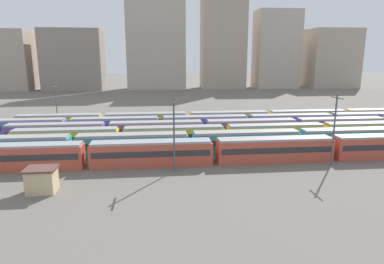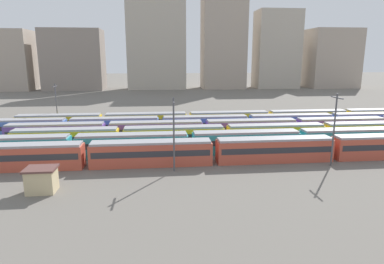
{
  "view_description": "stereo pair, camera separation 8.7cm",
  "coord_description": "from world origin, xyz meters",
  "px_view_note": "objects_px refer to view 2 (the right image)",
  "views": [
    {
      "loc": [
        16.29,
        -48.01,
        15.7
      ],
      "look_at": [
        22.76,
        13.0,
        2.04
      ],
      "focal_mm": 31.07,
      "sensor_mm": 36.0,
      "label": 1
    },
    {
      "loc": [
        16.37,
        -48.02,
        15.7
      ],
      "look_at": [
        22.76,
        13.0,
        2.04
      ],
      "focal_mm": 31.07,
      "sensor_mm": 36.0,
      "label": 2
    }
  ],
  "objects_px": {
    "train_track_4": "(205,124)",
    "signal_hut": "(42,180)",
    "catenary_pole_1": "(56,104)",
    "train_track_2": "(225,135)",
    "train_track_3": "(296,127)",
    "train_track_0": "(332,148)",
    "train_track_5": "(229,119)",
    "train_track_1": "(246,142)",
    "catenary_pole_2": "(174,131)",
    "catenary_pole_0": "(334,127)"
  },
  "relations": [
    {
      "from": "train_track_4",
      "to": "signal_hut",
      "type": "distance_m",
      "value": 38.24
    },
    {
      "from": "train_track_4",
      "to": "catenary_pole_1",
      "type": "xyz_separation_m",
      "value": [
        -32.62,
        8.05,
        3.75
      ]
    },
    {
      "from": "train_track_2",
      "to": "train_track_4",
      "type": "relative_size",
      "value": 0.8
    },
    {
      "from": "train_track_3",
      "to": "train_track_4",
      "type": "height_order",
      "value": "same"
    },
    {
      "from": "train_track_3",
      "to": "catenary_pole_1",
      "type": "distance_m",
      "value": 52.45
    },
    {
      "from": "train_track_2",
      "to": "train_track_4",
      "type": "bearing_deg",
      "value": 102.33
    },
    {
      "from": "catenary_pole_1",
      "to": "train_track_3",
      "type": "bearing_deg",
      "value": -14.67
    },
    {
      "from": "train_track_0",
      "to": "train_track_5",
      "type": "bearing_deg",
      "value": 112.94
    },
    {
      "from": "signal_hut",
      "to": "train_track_0",
      "type": "bearing_deg",
      "value": 12.27
    },
    {
      "from": "signal_hut",
      "to": "train_track_1",
      "type": "bearing_deg",
      "value": 26.31
    },
    {
      "from": "train_track_1",
      "to": "catenary_pole_2",
      "type": "distance_m",
      "value": 15.55
    },
    {
      "from": "catenary_pole_1",
      "to": "signal_hut",
      "type": "relative_size",
      "value": 2.84
    },
    {
      "from": "catenary_pole_2",
      "to": "signal_hut",
      "type": "relative_size",
      "value": 2.92
    },
    {
      "from": "catenary_pole_1",
      "to": "signal_hut",
      "type": "xyz_separation_m",
      "value": [
        8.63,
        -37.82,
        -4.1
      ]
    },
    {
      "from": "train_track_2",
      "to": "catenary_pole_1",
      "type": "height_order",
      "value": "catenary_pole_1"
    },
    {
      "from": "train_track_1",
      "to": "catenary_pole_0",
      "type": "xyz_separation_m",
      "value": [
        10.94,
        -8.14,
        4.04
      ]
    },
    {
      "from": "train_track_1",
      "to": "catenary_pole_0",
      "type": "relative_size",
      "value": 8.69
    },
    {
      "from": "catenary_pole_0",
      "to": "catenary_pole_1",
      "type": "bearing_deg",
      "value": 146.62
    },
    {
      "from": "signal_hut",
      "to": "train_track_2",
      "type": "bearing_deg",
      "value": 36.42
    },
    {
      "from": "train_track_5",
      "to": "catenary_pole_1",
      "type": "xyz_separation_m",
      "value": [
        -38.9,
        2.85,
        3.75
      ]
    },
    {
      "from": "train_track_0",
      "to": "train_track_3",
      "type": "relative_size",
      "value": 1.0
    },
    {
      "from": "train_track_0",
      "to": "catenary_pole_2",
      "type": "height_order",
      "value": "catenary_pole_2"
    },
    {
      "from": "signal_hut",
      "to": "train_track_3",
      "type": "bearing_deg",
      "value": 30.35
    },
    {
      "from": "signal_hut",
      "to": "catenary_pole_2",
      "type": "bearing_deg",
      "value": 19.98
    },
    {
      "from": "train_track_0",
      "to": "signal_hut",
      "type": "height_order",
      "value": "train_track_0"
    },
    {
      "from": "train_track_2",
      "to": "catenary_pole_0",
      "type": "height_order",
      "value": "catenary_pole_0"
    },
    {
      "from": "catenary_pole_1",
      "to": "train_track_2",
      "type": "bearing_deg",
      "value": -27.86
    },
    {
      "from": "train_track_0",
      "to": "train_track_2",
      "type": "distance_m",
      "value": 18.26
    },
    {
      "from": "train_track_5",
      "to": "catenary_pole_2",
      "type": "relative_size",
      "value": 8.9
    },
    {
      "from": "catenary_pole_2",
      "to": "train_track_2",
      "type": "bearing_deg",
      "value": 53.12
    },
    {
      "from": "train_track_1",
      "to": "catenary_pole_1",
      "type": "distance_m",
      "value": 44.33
    },
    {
      "from": "train_track_2",
      "to": "train_track_5",
      "type": "distance_m",
      "value": 16.11
    },
    {
      "from": "train_track_4",
      "to": "catenary_pole_2",
      "type": "xyz_separation_m",
      "value": [
        -7.86,
        -23.91,
        3.91
      ]
    },
    {
      "from": "train_track_2",
      "to": "catenary_pole_0",
      "type": "bearing_deg",
      "value": -44.97
    },
    {
      "from": "train_track_4",
      "to": "catenary_pole_0",
      "type": "relative_size",
      "value": 8.69
    },
    {
      "from": "train_track_3",
      "to": "catenary_pole_2",
      "type": "bearing_deg",
      "value": -144.1
    },
    {
      "from": "catenary_pole_0",
      "to": "train_track_3",
      "type": "bearing_deg",
      "value": 82.74
    },
    {
      "from": "train_track_3",
      "to": "train_track_4",
      "type": "xyz_separation_m",
      "value": [
        -17.98,
        5.2,
        0.0
      ]
    },
    {
      "from": "train_track_2",
      "to": "train_track_3",
      "type": "bearing_deg",
      "value": 18.31
    },
    {
      "from": "train_track_3",
      "to": "signal_hut",
      "type": "relative_size",
      "value": 31.25
    },
    {
      "from": "train_track_2",
      "to": "signal_hut",
      "type": "bearing_deg",
      "value": -143.58
    },
    {
      "from": "train_track_3",
      "to": "train_track_0",
      "type": "bearing_deg",
      "value": -92.58
    },
    {
      "from": "catenary_pole_1",
      "to": "signal_hut",
      "type": "height_order",
      "value": "catenary_pole_1"
    },
    {
      "from": "signal_hut",
      "to": "catenary_pole_1",
      "type": "bearing_deg",
      "value": 102.86
    },
    {
      "from": "train_track_4",
      "to": "catenary_pole_2",
      "type": "bearing_deg",
      "value": -108.2
    },
    {
      "from": "train_track_4",
      "to": "signal_hut",
      "type": "relative_size",
      "value": 26.0
    },
    {
      "from": "train_track_1",
      "to": "train_track_5",
      "type": "relative_size",
      "value": 1.0
    },
    {
      "from": "train_track_5",
      "to": "catenary_pole_0",
      "type": "relative_size",
      "value": 8.69
    },
    {
      "from": "train_track_3",
      "to": "catenary_pole_0",
      "type": "height_order",
      "value": "catenary_pole_0"
    },
    {
      "from": "catenary_pole_0",
      "to": "catenary_pole_1",
      "type": "distance_m",
      "value": 57.78
    }
  ]
}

